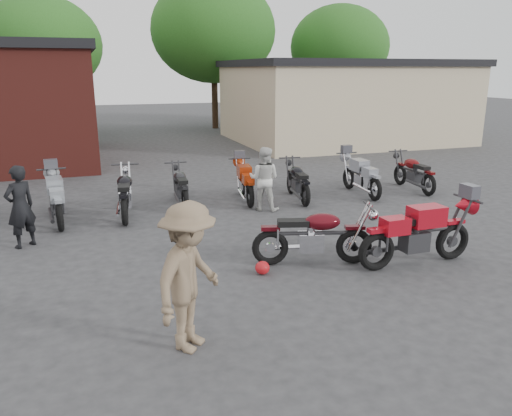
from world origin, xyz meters
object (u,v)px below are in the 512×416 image
object	(u,v)px
row_bike_1	(56,196)
row_bike_7	(414,171)
vintage_motorcycle	(315,232)
row_bike_6	(361,174)
person_light	(264,179)
row_bike_2	(125,191)
sportbike	(419,230)
helmet	(262,268)
person_tan	(189,277)
row_bike_4	(245,180)
row_bike_3	(181,184)
row_bike_5	(298,179)
person_dark	(20,207)

from	to	relation	value
row_bike_1	row_bike_7	bearing A→B (deg)	-95.68
vintage_motorcycle	row_bike_6	distance (m)	5.49
person_light	row_bike_2	world-z (taller)	person_light
sportbike	helmet	world-z (taller)	sportbike
sportbike	row_bike_7	world-z (taller)	sportbike
person_tan	row_bike_4	xyz separation A→B (m)	(2.86, 6.66, -0.39)
sportbike	row_bike_3	world-z (taller)	sportbike
sportbike	row_bike_1	bearing A→B (deg)	141.25
row_bike_2	row_bike_7	bearing A→B (deg)	-83.09
vintage_motorcycle	row_bike_4	xyz separation A→B (m)	(0.21, 4.66, -0.04)
row_bike_1	row_bike_3	xyz separation A→B (m)	(2.94, 0.57, -0.06)
helmet	row_bike_4	size ratio (longest dim) A/B	0.13
row_bike_4	row_bike_5	distance (m)	1.40
person_dark	person_light	xyz separation A→B (m)	(5.34, 0.96, -0.03)
row_bike_2	person_dark	bearing A→B (deg)	133.15
vintage_motorcycle	helmet	world-z (taller)	vintage_motorcycle
vintage_motorcycle	helmet	size ratio (longest dim) A/B	8.25
vintage_motorcycle	row_bike_1	world-z (taller)	vintage_motorcycle
person_dark	row_bike_6	distance (m)	8.56
sportbike	row_bike_1	world-z (taller)	sportbike
person_dark	row_bike_1	size ratio (longest dim) A/B	0.79
person_dark	row_bike_2	distance (m)	2.59
helmet	vintage_motorcycle	bearing A→B (deg)	6.92
person_light	person_dark	bearing A→B (deg)	44.11
row_bike_1	row_bike_3	size ratio (longest dim) A/B	1.11
person_dark	row_bike_6	world-z (taller)	person_dark
person_dark	row_bike_5	distance (m)	6.73
row_bike_6	row_bike_7	bearing A→B (deg)	-89.12
vintage_motorcycle	row_bike_5	size ratio (longest dim) A/B	1.08
row_bike_5	row_bike_2	bearing A→B (deg)	99.12
person_dark	person_light	size ratio (longest dim) A/B	1.04
person_tan	row_bike_3	distance (m)	6.93
person_dark	row_bike_3	size ratio (longest dim) A/B	0.87
person_light	row_bike_4	size ratio (longest dim) A/B	0.82
vintage_motorcycle	row_bike_2	xyz separation A→B (m)	(-2.89, 4.22, 0.01)
helmet	row_bike_6	distance (m)	6.29
row_bike_7	row_bike_3	bearing A→B (deg)	87.63
helmet	row_bike_5	size ratio (longest dim) A/B	0.13
row_bike_2	row_bike_4	size ratio (longest dim) A/B	1.09
sportbike	row_bike_5	xyz separation A→B (m)	(-0.15, 4.92, -0.08)
helmet	row_bike_5	distance (m)	5.16
sportbike	person_light	distance (m)	4.47
sportbike	row_bike_6	world-z (taller)	sportbike
helmet	person_dark	distance (m)	4.89
helmet	person_tan	world-z (taller)	person_tan
helmet	row_bike_4	distance (m)	4.96
row_bike_5	row_bike_4	bearing A→B (deg)	83.52
row_bike_5	row_bike_7	xyz separation A→B (m)	(3.59, -0.07, 0.01)
person_dark	row_bike_3	xyz separation A→B (m)	(3.50, 2.13, -0.27)
person_tan	row_bike_1	bearing A→B (deg)	58.09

